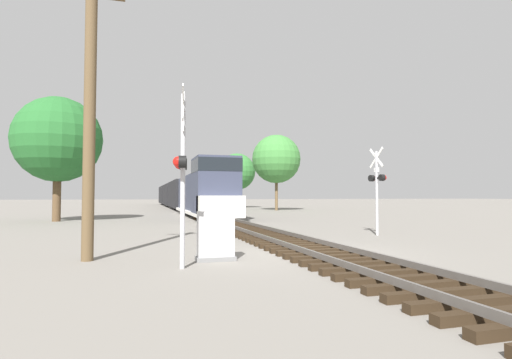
{
  "coord_description": "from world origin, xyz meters",
  "views": [
    {
      "loc": [
        -5.17,
        -11.53,
        1.78
      ],
      "look_at": [
        0.41,
        7.83,
        2.61
      ],
      "focal_mm": 28.0,
      "sensor_mm": 36.0,
      "label": 1
    }
  ],
  "objects_px": {
    "crossing_signal_near": "(182,167)",
    "tree_mid_background": "(276,159)",
    "tree_far_right": "(58,140)",
    "utility_pole": "(90,112)",
    "tree_deep_background": "(237,172)",
    "freight_train": "(179,195)",
    "relay_cabinet": "(216,236)",
    "crossing_signal_far": "(377,183)"
  },
  "relations": [
    {
      "from": "tree_far_right",
      "to": "tree_mid_background",
      "type": "height_order",
      "value": "tree_mid_background"
    },
    {
      "from": "freight_train",
      "to": "relay_cabinet",
      "type": "distance_m",
      "value": 46.56
    },
    {
      "from": "relay_cabinet",
      "to": "freight_train",
      "type": "bearing_deg",
      "value": 86.09
    },
    {
      "from": "freight_train",
      "to": "tree_deep_background",
      "type": "relative_size",
      "value": 7.93
    },
    {
      "from": "crossing_signal_near",
      "to": "tree_mid_background",
      "type": "distance_m",
      "value": 39.69
    },
    {
      "from": "utility_pole",
      "to": "crossing_signal_far",
      "type": "bearing_deg",
      "value": 18.9
    },
    {
      "from": "relay_cabinet",
      "to": "tree_mid_background",
      "type": "bearing_deg",
      "value": 68.48
    },
    {
      "from": "utility_pole",
      "to": "tree_deep_background",
      "type": "relative_size",
      "value": 0.98
    },
    {
      "from": "relay_cabinet",
      "to": "tree_mid_background",
      "type": "relative_size",
      "value": 0.15
    },
    {
      "from": "crossing_signal_near",
      "to": "relay_cabinet",
      "type": "distance_m",
      "value": 2.32
    },
    {
      "from": "crossing_signal_near",
      "to": "freight_train",
      "type": "bearing_deg",
      "value": -177.62
    },
    {
      "from": "crossing_signal_near",
      "to": "tree_far_right",
      "type": "height_order",
      "value": "tree_far_right"
    },
    {
      "from": "relay_cabinet",
      "to": "tree_far_right",
      "type": "height_order",
      "value": "tree_far_right"
    },
    {
      "from": "relay_cabinet",
      "to": "tree_deep_background",
      "type": "distance_m",
      "value": 49.39
    },
    {
      "from": "relay_cabinet",
      "to": "tree_far_right",
      "type": "bearing_deg",
      "value": 111.24
    },
    {
      "from": "relay_cabinet",
      "to": "utility_pole",
      "type": "xyz_separation_m",
      "value": [
        -3.4,
        0.92,
        3.47
      ]
    },
    {
      "from": "crossing_signal_near",
      "to": "utility_pole",
      "type": "bearing_deg",
      "value": -121.29
    },
    {
      "from": "utility_pole",
      "to": "tree_far_right",
      "type": "bearing_deg",
      "value": 102.81
    },
    {
      "from": "freight_train",
      "to": "crossing_signal_near",
      "type": "relative_size",
      "value": 14.52
    },
    {
      "from": "freight_train",
      "to": "relay_cabinet",
      "type": "xyz_separation_m",
      "value": [
        -3.18,
        -46.43,
        -1.29
      ]
    },
    {
      "from": "crossing_signal_far",
      "to": "tree_mid_background",
      "type": "bearing_deg",
      "value": -17.42
    },
    {
      "from": "crossing_signal_far",
      "to": "relay_cabinet",
      "type": "height_order",
      "value": "crossing_signal_far"
    },
    {
      "from": "crossing_signal_far",
      "to": "tree_deep_background",
      "type": "height_order",
      "value": "tree_deep_background"
    },
    {
      "from": "crossing_signal_near",
      "to": "utility_pole",
      "type": "distance_m",
      "value": 3.45
    },
    {
      "from": "utility_pole",
      "to": "tree_mid_background",
      "type": "height_order",
      "value": "tree_mid_background"
    },
    {
      "from": "utility_pole",
      "to": "tree_deep_background",
      "type": "bearing_deg",
      "value": 71.89
    },
    {
      "from": "crossing_signal_near",
      "to": "crossing_signal_far",
      "type": "relative_size",
      "value": 1.13
    },
    {
      "from": "utility_pole",
      "to": "tree_deep_background",
      "type": "distance_m",
      "value": 49.23
    },
    {
      "from": "crossing_signal_near",
      "to": "tree_far_right",
      "type": "distance_m",
      "value": 22.0
    },
    {
      "from": "relay_cabinet",
      "to": "crossing_signal_far",
      "type": "bearing_deg",
      "value": 30.67
    },
    {
      "from": "crossing_signal_near",
      "to": "utility_pole",
      "type": "relative_size",
      "value": 0.56
    },
    {
      "from": "utility_pole",
      "to": "tree_far_right",
      "type": "relative_size",
      "value": 0.92
    },
    {
      "from": "tree_far_right",
      "to": "utility_pole",
      "type": "bearing_deg",
      "value": -77.19
    },
    {
      "from": "crossing_signal_near",
      "to": "tree_mid_background",
      "type": "relative_size",
      "value": 0.48
    },
    {
      "from": "crossing_signal_near",
      "to": "relay_cabinet",
      "type": "height_order",
      "value": "crossing_signal_near"
    },
    {
      "from": "crossing_signal_near",
      "to": "crossing_signal_far",
      "type": "height_order",
      "value": "crossing_signal_near"
    },
    {
      "from": "tree_far_right",
      "to": "crossing_signal_far",
      "type": "bearing_deg",
      "value": -42.78
    },
    {
      "from": "freight_train",
      "to": "utility_pole",
      "type": "height_order",
      "value": "utility_pole"
    },
    {
      "from": "freight_train",
      "to": "tree_far_right",
      "type": "bearing_deg",
      "value": -112.13
    },
    {
      "from": "crossing_signal_far",
      "to": "tree_far_right",
      "type": "bearing_deg",
      "value": 40.34
    },
    {
      "from": "tree_mid_background",
      "to": "tree_deep_background",
      "type": "distance_m",
      "value": 12.37
    },
    {
      "from": "crossing_signal_far",
      "to": "tree_mid_background",
      "type": "distance_m",
      "value": 31.38
    }
  ]
}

